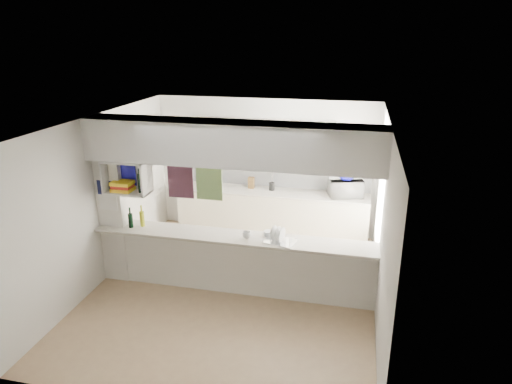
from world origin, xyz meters
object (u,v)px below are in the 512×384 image
(microwave, at_px, (345,188))
(dish_rack, at_px, (280,236))
(wine_bottles, at_px, (137,219))
(bowl, at_px, (347,178))

(microwave, distance_m, dish_rack, 2.30)
(dish_rack, relative_size, wine_bottles, 1.47)
(microwave, relative_size, wine_bottles, 1.74)
(bowl, relative_size, wine_bottles, 0.80)
(microwave, relative_size, dish_rack, 1.19)
(bowl, bearing_deg, dish_rack, -111.35)
(microwave, bearing_deg, dish_rack, 53.56)
(bowl, xyz_separation_m, dish_rack, (-0.83, -2.11, -0.27))
(dish_rack, height_order, wine_bottles, wine_bottles)
(dish_rack, distance_m, wine_bottles, 2.23)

